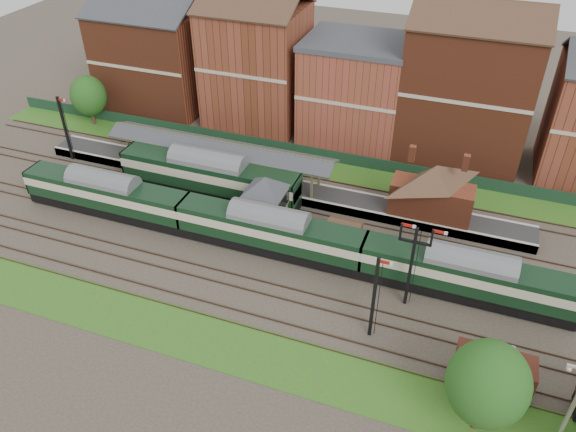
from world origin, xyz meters
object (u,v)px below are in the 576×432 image
(semaphore_bracket, at_px, (412,261))
(platform_railcar, at_px, (210,175))
(dmu_train, at_px, (269,231))
(signal_box, at_px, (266,202))
(goods_van_a, at_px, (494,370))

(semaphore_bracket, bearing_deg, platform_railcar, 158.44)
(dmu_train, bearing_deg, semaphore_bracket, -10.59)
(platform_railcar, bearing_deg, semaphore_bracket, -21.56)
(signal_box, height_order, semaphore_bracket, semaphore_bracket)
(signal_box, distance_m, goods_van_a, 25.48)
(signal_box, xyz_separation_m, semaphore_bracket, (15.04, -5.75, 1.44))
(signal_box, relative_size, platform_railcar, 0.30)
(platform_railcar, bearing_deg, dmu_train, -34.66)
(goods_van_a, bearing_deg, semaphore_bracket, 138.18)
(signal_box, xyz_separation_m, platform_railcar, (-7.74, 3.25, -0.54))
(signal_box, distance_m, semaphore_bracket, 16.16)
(signal_box, distance_m, platform_railcar, 8.41)
(dmu_train, bearing_deg, goods_van_a, -23.56)
(dmu_train, relative_size, goods_van_a, 9.88)
(platform_railcar, xyz_separation_m, goods_van_a, (30.04, -15.50, -0.76))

